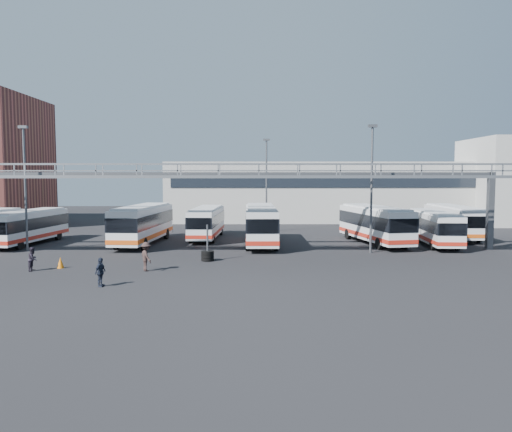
{
  "coord_description": "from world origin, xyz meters",
  "views": [
    {
      "loc": [
        2.63,
        -32.69,
        6.14
      ],
      "look_at": [
        2.79,
        6.0,
        3.05
      ],
      "focal_mm": 35.0,
      "sensor_mm": 36.0,
      "label": 1
    }
  ],
  "objects_px": {
    "light_pole_back": "(266,180)",
    "bus_1": "(29,226)",
    "bus_5": "(261,223)",
    "bus_8": "(434,226)",
    "tire_stack": "(208,255)",
    "pedestrian_b": "(33,259)",
    "light_pole_mid": "(372,181)",
    "bus_3": "(143,223)",
    "bus_7": "(375,223)",
    "pedestrian_c": "(146,257)",
    "bus_4": "(207,221)",
    "bus_9": "(453,220)",
    "pedestrian_d": "(100,272)",
    "cone_right": "(60,263)",
    "light_pole_left": "(25,181)"
  },
  "relations": [
    {
      "from": "bus_5",
      "to": "tire_stack",
      "type": "bearing_deg",
      "value": -115.64
    },
    {
      "from": "pedestrian_b",
      "to": "tire_stack",
      "type": "relative_size",
      "value": 0.59
    },
    {
      "from": "pedestrian_d",
      "to": "light_pole_back",
      "type": "bearing_deg",
      "value": -5.71
    },
    {
      "from": "pedestrian_d",
      "to": "cone_right",
      "type": "xyz_separation_m",
      "value": [
        -4.41,
        5.63,
        -0.45
      ]
    },
    {
      "from": "pedestrian_d",
      "to": "cone_right",
      "type": "bearing_deg",
      "value": 52.39
    },
    {
      "from": "light_pole_mid",
      "to": "pedestrian_b",
      "type": "relative_size",
      "value": 6.54
    },
    {
      "from": "light_pole_left",
      "to": "bus_3",
      "type": "distance_m",
      "value": 10.31
    },
    {
      "from": "light_pole_back",
      "to": "pedestrian_c",
      "type": "xyz_separation_m",
      "value": [
        -8.36,
        -22.68,
        -4.78
      ]
    },
    {
      "from": "bus_4",
      "to": "pedestrian_d",
      "type": "height_order",
      "value": "bus_4"
    },
    {
      "from": "pedestrian_c",
      "to": "tire_stack",
      "type": "relative_size",
      "value": 0.72
    },
    {
      "from": "bus_9",
      "to": "pedestrian_c",
      "type": "xyz_separation_m",
      "value": [
        -26.79,
        -17.22,
        -0.84
      ]
    },
    {
      "from": "bus_4",
      "to": "pedestrian_d",
      "type": "relative_size",
      "value": 6.35
    },
    {
      "from": "bus_8",
      "to": "pedestrian_b",
      "type": "relative_size",
      "value": 6.48
    },
    {
      "from": "bus_4",
      "to": "cone_right",
      "type": "distance_m",
      "value": 17.74
    },
    {
      "from": "bus_3",
      "to": "bus_4",
      "type": "height_order",
      "value": "bus_3"
    },
    {
      "from": "bus_1",
      "to": "bus_8",
      "type": "relative_size",
      "value": 1.02
    },
    {
      "from": "bus_7",
      "to": "tire_stack",
      "type": "xyz_separation_m",
      "value": [
        -14.34,
        -9.19,
        -1.44
      ]
    },
    {
      "from": "bus_1",
      "to": "bus_8",
      "type": "distance_m",
      "value": 36.29
    },
    {
      "from": "pedestrian_d",
      "to": "tire_stack",
      "type": "height_order",
      "value": "tire_stack"
    },
    {
      "from": "bus_9",
      "to": "pedestrian_b",
      "type": "height_order",
      "value": "bus_9"
    },
    {
      "from": "bus_7",
      "to": "pedestrian_c",
      "type": "relative_size",
      "value": 6.08
    },
    {
      "from": "light_pole_mid",
      "to": "cone_right",
      "type": "distance_m",
      "value": 23.91
    },
    {
      "from": "pedestrian_b",
      "to": "cone_right",
      "type": "relative_size",
      "value": 2.12
    },
    {
      "from": "pedestrian_b",
      "to": "tire_stack",
      "type": "distance_m",
      "value": 11.62
    },
    {
      "from": "bus_5",
      "to": "cone_right",
      "type": "distance_m",
      "value": 17.77
    },
    {
      "from": "bus_9",
      "to": "pedestrian_d",
      "type": "xyz_separation_m",
      "value": [
        -28.36,
        -21.8,
        -0.97
      ]
    },
    {
      "from": "bus_3",
      "to": "bus_5",
      "type": "distance_m",
      "value": 10.68
    },
    {
      "from": "bus_5",
      "to": "pedestrian_c",
      "type": "xyz_separation_m",
      "value": [
        -7.59,
        -12.4,
        -0.98
      ]
    },
    {
      "from": "pedestrian_b",
      "to": "bus_1",
      "type": "bearing_deg",
      "value": 25.93
    },
    {
      "from": "light_pole_left",
      "to": "bus_8",
      "type": "bearing_deg",
      "value": 5.56
    },
    {
      "from": "bus_4",
      "to": "tire_stack",
      "type": "bearing_deg",
      "value": -81.8
    },
    {
      "from": "light_pole_left",
      "to": "bus_4",
      "type": "bearing_deg",
      "value": 29.63
    },
    {
      "from": "pedestrian_d",
      "to": "bus_4",
      "type": "bearing_deg",
      "value": 3.82
    },
    {
      "from": "pedestrian_b",
      "to": "bus_8",
      "type": "bearing_deg",
      "value": -67.6
    },
    {
      "from": "bus_5",
      "to": "bus_8",
      "type": "bearing_deg",
      "value": -2.01
    },
    {
      "from": "bus_5",
      "to": "bus_8",
      "type": "xyz_separation_m",
      "value": [
        15.42,
        -0.34,
        -0.25
      ]
    },
    {
      "from": "bus_7",
      "to": "bus_1",
      "type": "bearing_deg",
      "value": 170.28
    },
    {
      "from": "light_pole_mid",
      "to": "pedestrian_b",
      "type": "xyz_separation_m",
      "value": [
        -23.74,
        -7.61,
        -4.95
      ]
    },
    {
      "from": "tire_stack",
      "to": "bus_1",
      "type": "bearing_deg",
      "value": 152.34
    },
    {
      "from": "bus_1",
      "to": "tire_stack",
      "type": "relative_size",
      "value": 3.91
    },
    {
      "from": "bus_7",
      "to": "bus_9",
      "type": "height_order",
      "value": "bus_7"
    },
    {
      "from": "pedestrian_d",
      "to": "bus_7",
      "type": "bearing_deg",
      "value": -33.65
    },
    {
      "from": "light_pole_mid",
      "to": "bus_8",
      "type": "relative_size",
      "value": 1.01
    },
    {
      "from": "light_pole_mid",
      "to": "bus_3",
      "type": "bearing_deg",
      "value": 164.75
    },
    {
      "from": "light_pole_back",
      "to": "bus_1",
      "type": "xyz_separation_m",
      "value": [
        -21.63,
        -10.0,
        -4.02
      ]
    },
    {
      "from": "bus_4",
      "to": "bus_9",
      "type": "distance_m",
      "value": 24.44
    },
    {
      "from": "bus_7",
      "to": "bus_8",
      "type": "relative_size",
      "value": 1.14
    },
    {
      "from": "bus_1",
      "to": "bus_7",
      "type": "xyz_separation_m",
      "value": [
        31.22,
        0.35,
        0.18
      ]
    },
    {
      "from": "bus_4",
      "to": "pedestrian_d",
      "type": "xyz_separation_m",
      "value": [
        -3.92,
        -21.23,
        -0.91
      ]
    },
    {
      "from": "bus_3",
      "to": "tire_stack",
      "type": "distance_m",
      "value": 11.43
    }
  ]
}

